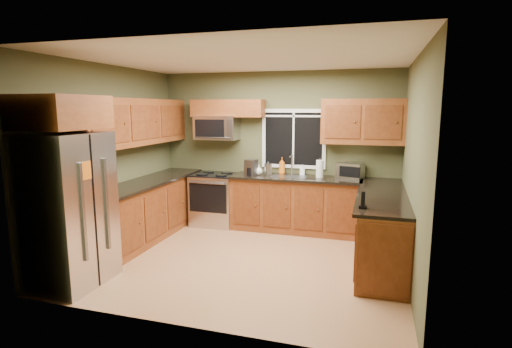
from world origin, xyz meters
The scene contains 29 objects.
floor centered at (0.00, 0.00, 0.00)m, with size 4.20×4.20×0.00m, color #A26F47.
ceiling centered at (0.00, 0.00, 2.70)m, with size 4.20×4.20×0.00m, color white.
back_wall centered at (0.00, 1.80, 1.35)m, with size 4.20×4.20×0.00m, color #484A2C.
front_wall centered at (0.00, -1.80, 1.35)m, with size 4.20×4.20×0.00m, color #484A2C.
left_wall centered at (-2.10, 0.00, 1.35)m, with size 3.60×3.60×0.00m, color #484A2C.
right_wall centered at (2.10, 0.00, 1.35)m, with size 3.60×3.60×0.00m, color #484A2C.
window centered at (0.30, 1.78, 1.55)m, with size 1.12×0.03×1.02m.
base_cabinets_left centered at (-1.80, 0.48, 0.45)m, with size 0.60×2.65×0.90m, color brown.
countertop_left centered at (-1.78, 0.48, 0.92)m, with size 0.65×2.65×0.04m, color black.
base_cabinets_back centered at (0.42, 1.50, 0.45)m, with size 2.17×0.60×0.90m, color brown.
countertop_back centered at (0.42, 1.48, 0.92)m, with size 2.17×0.65×0.04m, color black.
base_cabinets_peninsula centered at (1.80, 0.54, 0.45)m, with size 0.60×2.52×0.90m.
countertop_peninsula centered at (1.78, 0.55, 0.92)m, with size 0.65×2.50×0.04m, color black.
upper_cabinets_left centered at (-1.94, 0.48, 1.86)m, with size 0.33×2.65×0.72m, color brown.
upper_cabinets_back_left centered at (-0.85, 1.64, 2.07)m, with size 1.30×0.33×0.30m, color brown.
upper_cabinets_back_right centered at (1.45, 1.64, 1.86)m, with size 1.30×0.33×0.72m, color brown.
upper_cabinet_over_fridge centered at (-1.74, -1.30, 2.03)m, with size 0.72×0.90×0.38m, color brown.
refrigerator centered at (-1.74, -1.30, 0.90)m, with size 0.74×0.90×1.80m.
range centered at (-1.05, 1.47, 0.47)m, with size 0.76×0.69×0.94m.
microwave centered at (-1.05, 1.61, 1.73)m, with size 0.76×0.41×0.42m.
sink centered at (0.30, 1.49, 0.95)m, with size 0.60×0.42×0.36m.
toaster_oven centered at (1.29, 1.62, 1.07)m, with size 0.47×0.41×0.25m.
coffee_maker centered at (-0.35, 1.39, 1.07)m, with size 0.21×0.25×0.27m.
kettle centered at (-0.09, 1.55, 1.05)m, with size 0.16×0.16×0.24m.
paper_towel_roll centered at (0.80, 1.53, 1.08)m, with size 0.12×0.12×0.32m.
soap_bottle_a centered at (0.12, 1.70, 1.09)m, with size 0.11×0.11×0.29m, color #D16413.
soap_bottle_b centered at (0.48, 1.70, 1.03)m, with size 0.08×0.08×0.18m, color white.
soap_bottle_c centered at (-0.25, 1.50, 1.03)m, with size 0.14×0.14×0.18m, color white.
cordless_phone centered at (1.55, -0.40, 1.00)m, with size 0.09×0.09×0.20m.
Camera 1 is at (1.65, -5.01, 2.08)m, focal length 28.00 mm.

